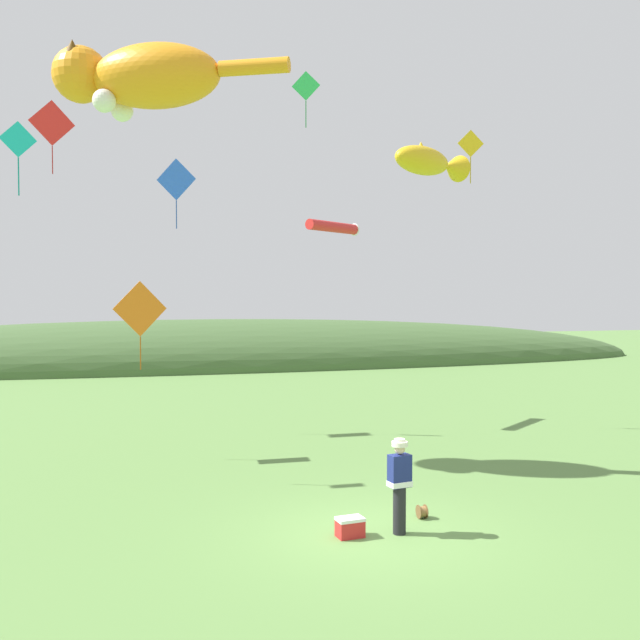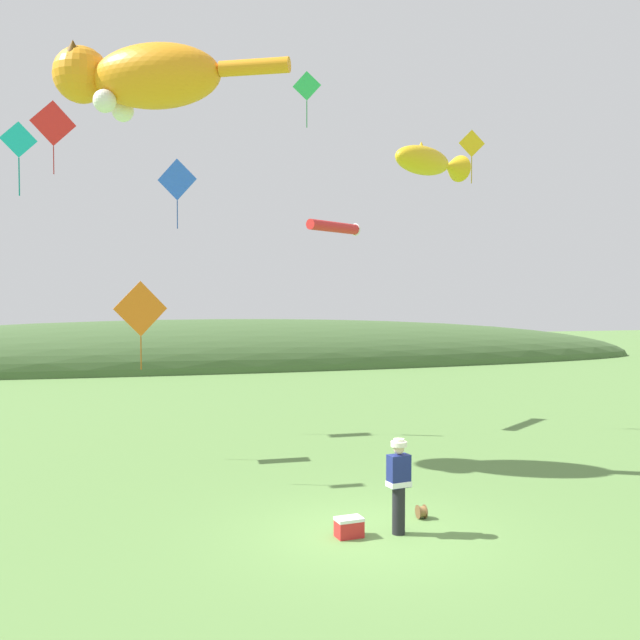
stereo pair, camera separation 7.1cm
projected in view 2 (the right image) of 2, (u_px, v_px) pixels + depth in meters
The scene contains 14 objects.
ground_plane at pixel (375, 534), 13.21m from camera, with size 120.00×120.00×0.00m, color #5B8442.
distant_hill_ridge at pixel (206, 365), 43.81m from camera, with size 60.23×10.37×5.68m.
festival_attendant at pixel (399, 483), 13.16m from camera, with size 0.46×0.33×1.77m.
kite_spool at pixel (421, 512), 14.09m from camera, with size 0.16×0.27×0.27m.
picnic_cooler at pixel (349, 527), 13.02m from camera, with size 0.52×0.38×0.36m.
kite_giant_cat at pixel (140, 78), 18.68m from camera, with size 5.97×3.43×1.96m.
kite_fish_windsock at pixel (430, 162), 18.70m from camera, with size 2.76×2.07×0.85m.
kite_tube_streamer at pixel (334, 227), 24.51m from camera, with size 2.32×1.90×0.44m.
kite_diamond_orange at pixel (141, 309), 19.15m from camera, with size 1.42×0.48×2.39m.
kite_diamond_blue at pixel (177, 180), 22.69m from camera, with size 1.20×0.59×2.23m.
kite_diamond_teal at pixel (19, 141), 16.88m from camera, with size 0.82×0.26×1.76m.
kite_diamond_gold at pixel (472, 144), 24.37m from camera, with size 0.93×0.14×1.83m.
kite_diamond_red at pixel (53, 124), 22.85m from camera, with size 1.39×0.48×2.36m.
kite_diamond_green at pixel (307, 87), 23.87m from camera, with size 0.89×0.45×1.88m.
Camera 2 is at (-4.31, -12.36, 4.47)m, focal length 40.00 mm.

